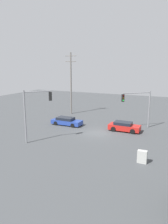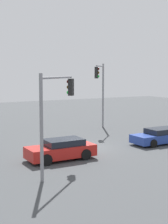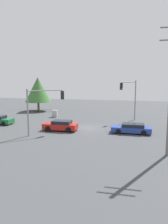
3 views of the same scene
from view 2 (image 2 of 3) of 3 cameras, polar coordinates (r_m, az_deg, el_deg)
ground_plane at (r=25.60m, az=-0.01°, el=-5.89°), size 80.00×80.00×0.00m
sedan_red at (r=22.00m, az=-3.80°, el=-6.24°), size 4.37×1.93×1.33m
sedan_blue at (r=27.53m, az=12.70°, el=-3.90°), size 4.79×1.93×1.21m
traffic_signal_main at (r=33.30m, az=2.79°, el=4.54°), size 2.45×2.51×6.38m
traffic_signal_cross at (r=19.00m, az=-4.75°, el=1.44°), size 3.54×3.30×5.51m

